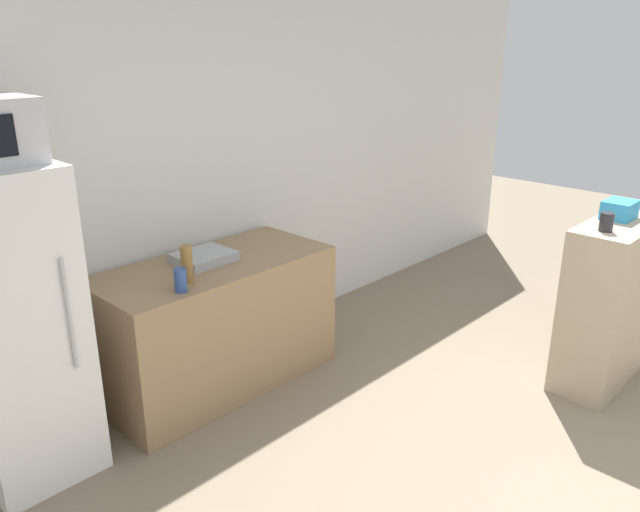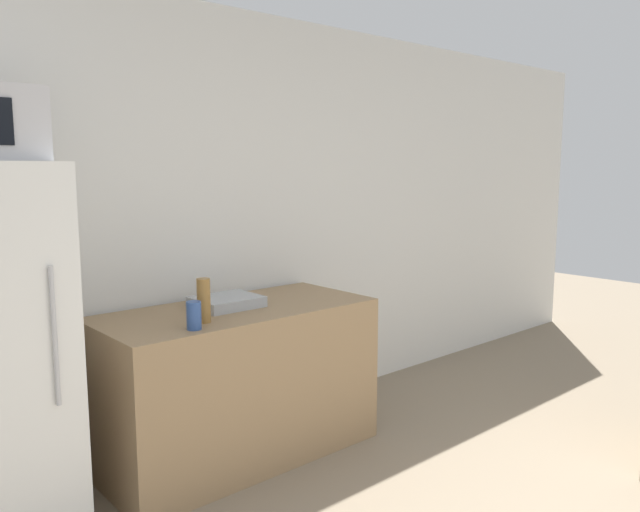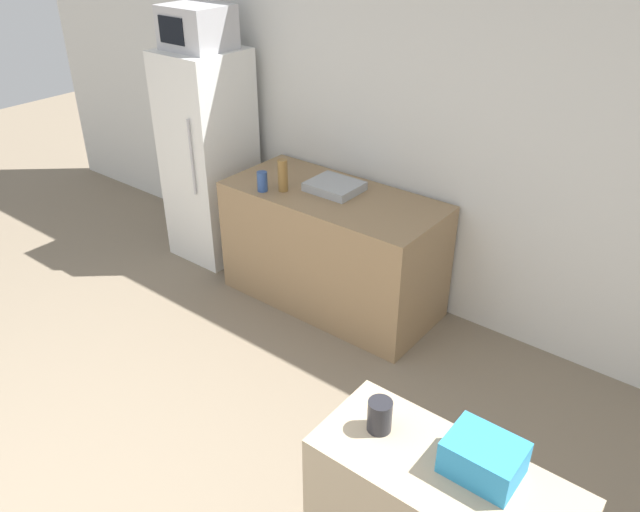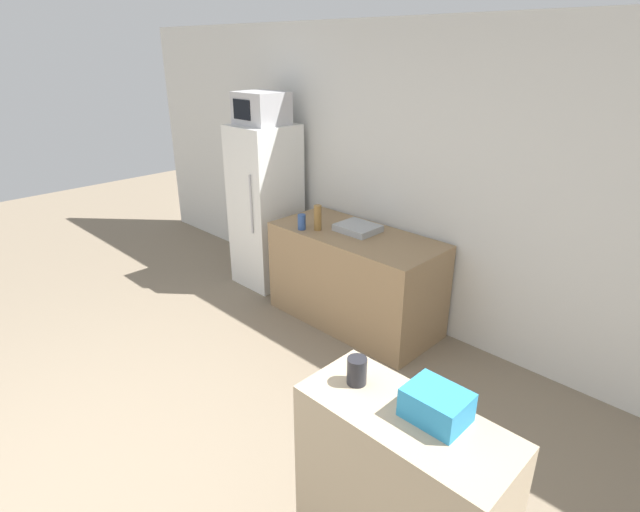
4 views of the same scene
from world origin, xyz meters
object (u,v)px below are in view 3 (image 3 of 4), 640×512
object	(u,v)px
refrigerator	(210,157)
bottle_short	(262,181)
bottle_tall	(283,175)
jar	(380,416)
microwave	(197,27)
basket	(483,458)

from	to	relation	value
refrigerator	bottle_short	bearing A→B (deg)	-17.85
bottle_tall	bottle_short	xyz separation A→B (m)	(-0.11, -0.09, -0.04)
bottle_tall	bottle_short	world-z (taller)	bottle_tall
bottle_short	jar	xyz separation A→B (m)	(2.00, -1.59, 0.24)
microwave	bottle_tall	bearing A→B (deg)	-10.49
microwave	jar	distance (m)	3.44
bottle_tall	jar	distance (m)	2.53
microwave	bottle_short	world-z (taller)	microwave
bottle_tall	jar	bearing A→B (deg)	-41.55
refrigerator	jar	bearing A→B (deg)	-33.23
bottle_short	basket	bearing A→B (deg)	-33.31
refrigerator	microwave	bearing A→B (deg)	-106.88
microwave	basket	distance (m)	3.70
refrigerator	microwave	distance (m)	0.99
refrigerator	bottle_short	size ratio (longest dim) A/B	12.03
refrigerator	bottle_short	world-z (taller)	refrigerator
bottle_short	basket	size ratio (longest dim) A/B	0.62
basket	bottle_short	bearing A→B (deg)	146.69
microwave	bottle_tall	xyz separation A→B (m)	(0.93, -0.17, -0.85)
refrigerator	bottle_tall	distance (m)	0.96
refrigerator	bottle_tall	xyz separation A→B (m)	(0.93, -0.17, 0.14)
jar	bottle_tall	bearing A→B (deg)	138.45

